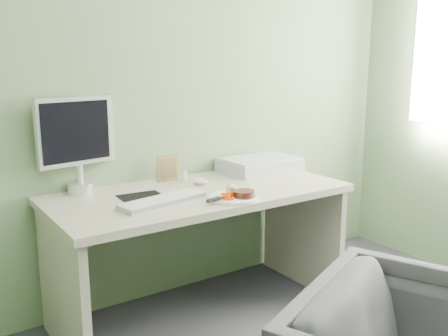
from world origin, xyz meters
TOP-DOWN VIEW (x-y plane):
  - wall_back at (0.00, 2.00)m, footprint 3.50×0.00m
  - desk at (0.00, 1.62)m, footprint 1.60×0.75m
  - plate at (0.05, 1.38)m, footprint 0.25×0.25m
  - steak at (0.09, 1.34)m, footprint 0.14×0.14m
  - potato_pile at (0.08, 1.42)m, footprint 0.12×0.09m
  - carrot_heap at (0.01, 1.36)m, footprint 0.08×0.07m
  - steak_knife at (-0.05, 1.36)m, footprint 0.22×0.08m
  - mousepad at (-0.32, 1.66)m, footprint 0.23×0.21m
  - keyboard at (-0.28, 1.50)m, footprint 0.47×0.22m
  - computer_mouse at (0.07, 1.73)m, footprint 0.09×0.12m
  - photo_frame at (-0.04, 1.91)m, footprint 0.12×0.03m
  - eyedrop_bottle at (0.04, 1.85)m, footprint 0.03×0.03m
  - scanner at (0.57, 1.82)m, footprint 0.49×0.33m
  - monitor at (-0.55, 1.94)m, footprint 0.42×0.14m

SIDE VIEW (x-z plane):
  - desk at x=0.00m, z-range 0.18..0.91m
  - mousepad at x=-0.32m, z-range 0.73..0.73m
  - plate at x=0.05m, z-range 0.73..0.74m
  - keyboard at x=-0.28m, z-range 0.74..0.76m
  - computer_mouse at x=0.07m, z-range 0.73..0.77m
  - steak_knife at x=-0.05m, z-range 0.75..0.76m
  - steak at x=0.09m, z-range 0.74..0.78m
  - carrot_heap at x=0.01m, z-range 0.74..0.78m
  - eyedrop_bottle at x=0.04m, z-range 0.73..0.80m
  - scanner at x=0.57m, z-range 0.73..0.80m
  - potato_pile at x=0.08m, z-range 0.74..0.80m
  - photo_frame at x=-0.04m, z-range 0.73..0.88m
  - monitor at x=-0.55m, z-range 0.76..1.27m
  - wall_back at x=0.00m, z-range -0.40..3.10m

